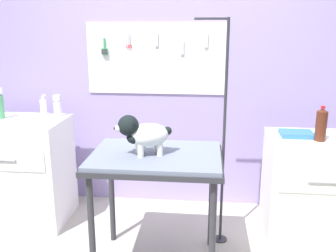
% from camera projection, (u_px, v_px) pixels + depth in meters
% --- Properties ---
extents(rear_wall_panel, '(4.00, 0.11, 2.30)m').
position_uv_depth(rear_wall_panel, '(168.00, 84.00, 3.54)').
color(rear_wall_panel, '#9D8CC5').
rests_on(rear_wall_panel, ground).
extents(grooming_table, '(0.90, 0.66, 0.84)m').
position_uv_depth(grooming_table, '(156.00, 166.00, 2.63)').
color(grooming_table, '#2D2D33').
rests_on(grooming_table, ground).
extents(grooming_arm, '(0.30, 0.11, 1.74)m').
position_uv_depth(grooming_arm, '(223.00, 144.00, 2.90)').
color(grooming_arm, '#2D2D33').
rests_on(grooming_arm, ground).
extents(dog, '(0.38, 0.26, 0.28)m').
position_uv_depth(dog, '(143.00, 134.00, 2.54)').
color(dog, white).
rests_on(dog, grooming_table).
extents(counter_left, '(0.80, 0.58, 0.91)m').
position_uv_depth(counter_left, '(21.00, 171.00, 3.34)').
color(counter_left, white).
rests_on(counter_left, ground).
extents(cabinet_right, '(0.68, 0.54, 0.88)m').
position_uv_depth(cabinet_right, '(310.00, 192.00, 2.96)').
color(cabinet_right, white).
rests_on(cabinet_right, ground).
extents(shampoo_bottle, '(0.06, 0.06, 0.26)m').
position_uv_depth(shampoo_bottle, '(0.00, 105.00, 3.25)').
color(shampoo_bottle, '#489A64').
rests_on(shampoo_bottle, counter_left).
extents(spray_bottle_short, '(0.06, 0.06, 0.19)m').
position_uv_depth(spray_bottle_short, '(58.00, 107.00, 3.33)').
color(spray_bottle_short, white).
rests_on(spray_bottle_short, counter_left).
extents(detangler_spray, '(0.06, 0.05, 0.19)m').
position_uv_depth(detangler_spray, '(43.00, 107.00, 3.37)').
color(detangler_spray, white).
rests_on(detangler_spray, counter_left).
extents(soda_bottle, '(0.08, 0.08, 0.26)m').
position_uv_depth(soda_bottle, '(321.00, 125.00, 2.73)').
color(soda_bottle, '#4D2214').
rests_on(soda_bottle, cabinet_right).
extents(supply_tray, '(0.24, 0.18, 0.04)m').
position_uv_depth(supply_tray, '(297.00, 134.00, 2.86)').
color(supply_tray, blue).
rests_on(supply_tray, cabinet_right).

